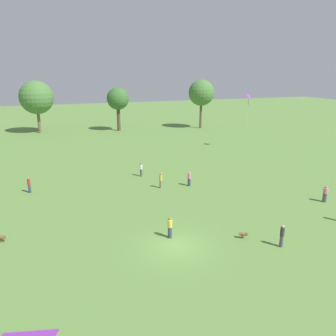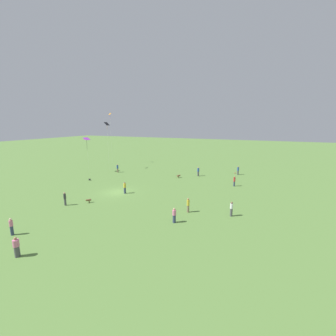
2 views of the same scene
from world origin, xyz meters
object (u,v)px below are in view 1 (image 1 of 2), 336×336
object	(u,v)px
dog_0	(244,234)
person_4	(161,180)
person_2	(141,169)
person_3	(325,194)
person_0	(170,227)
person_9	(282,236)
person_6	(189,179)
kite_3	(249,99)
dog_1	(0,237)
person_7	(29,185)

from	to	relation	value
dog_0	person_4	bearing A→B (deg)	-137.42
person_2	person_3	xyz separation A→B (m)	(15.38, -14.71, -0.06)
person_0	person_4	xyz separation A→B (m)	(3.10, 11.34, 0.02)
person_3	person_9	bearing A→B (deg)	157.73
person_6	kite_3	size ratio (longest dim) A/B	0.18
dog_1	person_4	bearing A→B (deg)	-40.73
person_0	dog_0	distance (m)	5.93
person_3	dog_0	size ratio (longest dim) A/B	2.46
person_6	dog_1	distance (m)	20.48
dog_0	person_0	bearing A→B (deg)	-78.90
person_2	person_7	distance (m)	13.23
person_3	kite_3	world-z (taller)	kite_3
person_3	person_9	size ratio (longest dim) A/B	0.95
person_2	kite_3	distance (m)	23.78
person_0	person_2	distance (m)	16.48
person_0	person_6	size ratio (longest dim) A/B	1.06
person_4	dog_0	size ratio (longest dim) A/B	2.56
person_2	person_4	size ratio (longest dim) A/B	0.98
person_0	person_4	bearing A→B (deg)	-41.03
person_9	kite_3	bearing A→B (deg)	65.34
person_6	person_2	bearing A→B (deg)	10.90
person_0	person_4	size ratio (longest dim) A/B	1.00
kite_3	dog_0	bearing A→B (deg)	-101.40
person_0	person_3	bearing A→B (deg)	-110.45
person_3	dog_0	world-z (taller)	person_3
person_3	person_9	distance (m)	11.65
person_3	person_2	bearing A→B (deg)	83.73
person_7	person_4	bearing A→B (deg)	138.51
person_6	dog_0	bearing A→B (deg)	148.34
person_4	kite_3	world-z (taller)	kite_3
person_2	person_0	bearing A→B (deg)	104.45
person_4	dog_1	bearing A→B (deg)	-159.81
person_6	person_9	world-z (taller)	person_9
person_4	person_6	distance (m)	3.39
person_2	person_6	world-z (taller)	person_2
person_3	person_6	bearing A→B (deg)	87.53
person_3	person_7	world-z (taller)	person_7
person_2	dog_0	distance (m)	18.80
dog_0	person_2	bearing A→B (deg)	-137.29
person_2	person_6	bearing A→B (deg)	150.35
kite_3	dog_0	xyz separation A→B (m)	(-17.56, -26.92, -8.14)
person_0	person_3	world-z (taller)	person_0
dog_1	person_6	bearing A→B (deg)	-45.82
person_6	person_7	xyz separation A→B (m)	(-17.45, 3.97, 0.07)
person_7	kite_3	world-z (taller)	kite_3
person_6	person_7	size ratio (longest dim) A/B	0.95
person_2	person_7	xyz separation A→B (m)	(-13.15, -1.46, 0.01)
person_0	person_2	world-z (taller)	person_0
person_4	person_6	xyz separation A→B (m)	(3.36, -0.44, -0.08)
person_4	dog_1	distance (m)	17.54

